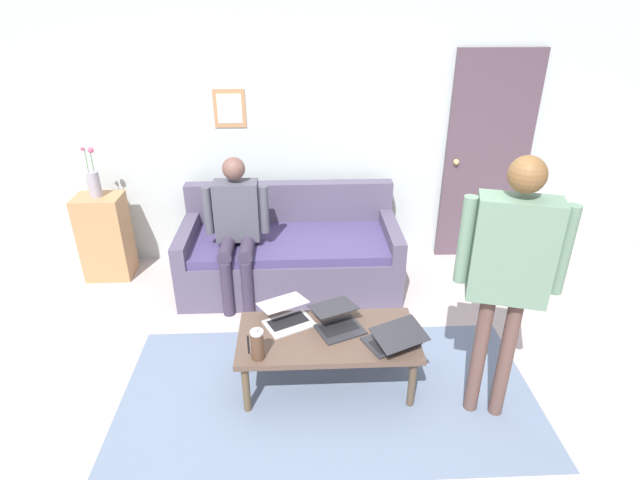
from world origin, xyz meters
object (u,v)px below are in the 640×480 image
object	(u,v)px
laptop_center	(287,316)
french_press	(257,344)
interior_door	(487,160)
couch	(290,254)
flower_vase	(94,182)
laptop_left	(338,322)
coffee_table	(328,340)
person_standing	(510,263)
person_seated	(237,223)
laptop_right	(394,339)
side_shelf	(105,237)

from	to	relation	value
laptop_center	french_press	distance (m)	0.42
interior_door	french_press	bearing A→B (deg)	44.97
couch	flower_vase	bearing A→B (deg)	-7.07
couch	laptop_left	world-z (taller)	couch
flower_vase	interior_door	bearing A→B (deg)	-175.62
laptop_left	french_press	bearing A→B (deg)	29.40
coffee_table	laptop_left	world-z (taller)	laptop_left
interior_door	person_standing	size ratio (longest dim) A/B	1.17
french_press	person_seated	bearing A→B (deg)	-79.58
coffee_table	person_seated	xyz separation A→B (m)	(0.71, -1.17, 0.35)
laptop_left	couch	bearing A→B (deg)	-75.60
laptop_right	person_seated	distance (m)	1.73
laptop_left	side_shelf	size ratio (longest dim) A/B	0.52
coffee_table	side_shelf	world-z (taller)	side_shelf
laptop_right	flower_vase	bearing A→B (deg)	-35.39
couch	french_press	world-z (taller)	couch
couch	laptop_center	size ratio (longest dim) A/B	4.55
coffee_table	flower_vase	xyz separation A→B (m)	(2.01, -1.61, 0.58)
laptop_center	laptop_left	bearing A→B (deg)	166.65
laptop_left	flower_vase	world-z (taller)	flower_vase
french_press	laptop_center	bearing A→B (deg)	-114.95
interior_door	person_seated	size ratio (longest dim) A/B	1.60
flower_vase	couch	bearing A→B (deg)	172.93
french_press	person_seated	world-z (taller)	person_seated
laptop_left	person_standing	world-z (taller)	person_standing
person_standing	laptop_center	bearing A→B (deg)	-19.75
laptop_right	french_press	bearing A→B (deg)	6.10
side_shelf	person_standing	world-z (taller)	person_standing
french_press	person_seated	xyz separation A→B (m)	(0.25, -1.38, 0.20)
laptop_center	person_standing	xyz separation A→B (m)	(-1.29, 0.46, 0.65)
coffee_table	side_shelf	xyz separation A→B (m)	(2.01, -1.61, 0.03)
person_seated	person_standing	bearing A→B (deg)	139.61
laptop_left	person_seated	xyz separation A→B (m)	(0.78, -1.08, 0.26)
laptop_left	flower_vase	distance (m)	2.63
laptop_right	french_press	world-z (taller)	french_press
couch	flower_vase	distance (m)	1.88
laptop_center	person_standing	distance (m)	1.52
interior_door	couch	size ratio (longest dim) A/B	1.05
person_seated	coffee_table	bearing A→B (deg)	121.22
laptop_right	interior_door	bearing A→B (deg)	-121.40
laptop_right	side_shelf	xyz separation A→B (m)	(2.44, -1.73, -0.06)
laptop_right	flower_vase	world-z (taller)	flower_vase
coffee_table	person_seated	world-z (taller)	person_seated
laptop_right	person_seated	xyz separation A→B (m)	(1.13, -1.29, 0.26)
interior_door	flower_vase	size ratio (longest dim) A/B	4.43
interior_door	flower_vase	bearing A→B (deg)	4.38
couch	laptop_right	xyz separation A→B (m)	(-0.69, 1.51, 0.16)
side_shelf	person_standing	size ratio (longest dim) A/B	0.47
person_seated	interior_door	bearing A→B (deg)	-162.96
french_press	person_standing	size ratio (longest dim) A/B	0.13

